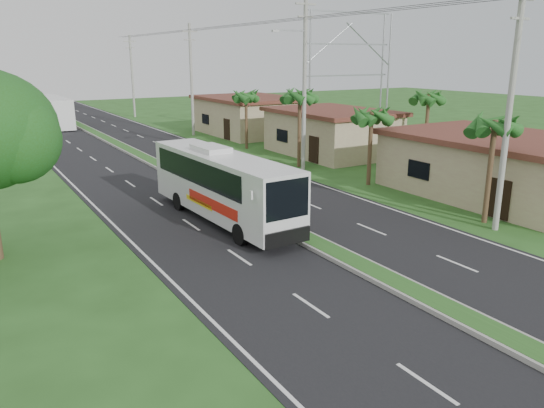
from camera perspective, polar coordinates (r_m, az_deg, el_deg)
ground at (r=19.72m, az=12.60°, el=-8.29°), size 180.00×180.00×0.00m
road_asphalt at (r=36.09m, az=-9.70°, el=2.83°), size 14.00×160.00×0.02m
median_strip at (r=36.07m, az=-9.70°, el=2.97°), size 1.20×160.00×0.18m
lane_edge_left at (r=34.31m, az=-20.14°, el=1.40°), size 0.12×160.00×0.01m
lane_edge_right at (r=38.96m, az=-0.49°, el=3.98°), size 0.12×160.00×0.01m
shop_near at (r=33.26m, az=23.34°, el=3.80°), size 8.60×12.60×3.52m
shop_mid at (r=44.32m, az=6.39°, el=7.74°), size 7.60×10.60×3.67m
shop_far at (r=55.99m, az=-2.43°, el=9.53°), size 8.60×11.60×3.82m
palm_verge_a at (r=27.07m, az=22.85°, el=7.79°), size 2.40×2.40×5.45m
palm_verge_b at (r=33.45m, az=10.67°, el=9.34°), size 2.40×2.40×5.05m
palm_verge_c at (r=38.53m, az=3.01°, el=11.52°), size 2.40×2.40×5.85m
palm_verge_d at (r=46.52m, az=-2.81°, el=11.52°), size 2.40×2.40×5.25m
palm_behind_shop at (r=41.20m, az=16.51°, el=10.92°), size 2.40×2.40×5.65m
utility_pole_a at (r=25.99m, az=24.18°, el=9.44°), size 1.60×0.28×11.00m
utility_pole_b at (r=37.46m, az=3.48°, el=13.14°), size 3.20×0.28×12.00m
utility_pole_c at (r=55.14m, az=-8.66°, el=13.18°), size 1.60×0.28×11.00m
utility_pole_d at (r=74.00m, az=-14.81°, el=13.23°), size 1.60×0.28×10.50m
billboard_lattice at (r=55.16m, az=8.18°, el=14.39°), size 10.18×1.18×12.07m
coach_bus_main at (r=25.91m, az=-5.44°, el=2.40°), size 2.76×11.16×3.58m
coach_bus_far at (r=66.68m, az=-22.55°, el=9.33°), size 2.66×11.57×3.36m
motorcyclist at (r=29.34m, az=-2.32°, el=1.80°), size 1.65×0.58×2.31m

